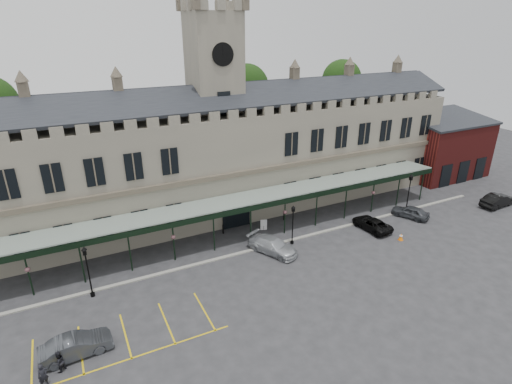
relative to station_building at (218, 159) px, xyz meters
name	(u,v)px	position (x,y,z in m)	size (l,w,h in m)	color
ground	(286,278)	(0.00, -15.91, -6.47)	(140.00, 140.00, 0.00)	#2A2A2D
station_building	(218,159)	(0.00, 0.00, 0.00)	(60.00, 10.36, 17.30)	#6E695C
clock_tower	(215,100)	(0.00, 0.09, 6.64)	(5.60, 5.60, 24.80)	#6E695C
canopy	(250,220)	(0.00, -8.45, -4.06)	(50.00, 4.10, 4.30)	#8C9E93
brick_annex	(443,147)	(34.00, -2.94, -2.31)	(12.40, 8.36, 9.23)	#5C1716
kerb	(258,248)	(0.00, -10.41, -6.41)	(60.00, 0.40, 0.12)	gray
parking_markings	(127,340)	(-14.00, -17.41, -6.47)	(16.00, 6.00, 0.01)	gold
tree_behind_mid	(247,88)	(8.00, 9.09, 6.35)	(6.00, 6.00, 16.00)	#332314
tree_behind_right	(341,81)	(24.00, 9.09, 6.35)	(6.00, 6.00, 16.00)	#332314
lamp_post_left	(87,267)	(-15.63, -11.05, -3.68)	(0.45, 0.45, 4.70)	black
lamp_post_mid	(293,221)	(3.57, -11.00, -3.91)	(0.41, 0.41, 4.31)	black
lamp_post_right	(409,190)	(19.61, -10.68, -3.58)	(0.46, 0.46, 4.88)	black
traffic_cone	(401,237)	(14.11, -15.38, -6.09)	(0.48, 0.48, 0.76)	orange
sign_board	(264,225)	(2.36, -7.04, -5.87)	(0.69, 0.28, 1.23)	black
bollard_left	(223,229)	(-1.92, -5.84, -5.99)	(0.17, 0.17, 0.96)	black
bollard_right	(284,216)	(5.55, -5.93, -6.00)	(0.17, 0.17, 0.93)	black
car_left_b	(76,346)	(-17.22, -17.36, -5.70)	(1.62, 4.64, 1.53)	#383B40
car_taxi	(273,245)	(1.00, -11.59, -5.71)	(2.12, 5.23, 1.52)	#A8ABB0
car_van	(372,224)	(13.00, -12.15, -5.81)	(2.17, 4.70, 1.31)	black
car_right_a	(410,212)	(19.00, -11.87, -5.76)	(1.67, 4.16, 1.42)	#383B40
car_right_b	(498,200)	(31.00, -14.36, -5.66)	(1.71, 4.92, 1.62)	black
person_a	(43,376)	(-19.20, -19.19, -5.64)	(0.61, 0.40, 1.66)	black
person_b	(59,362)	(-18.30, -18.36, -5.69)	(0.76, 0.59, 1.56)	black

